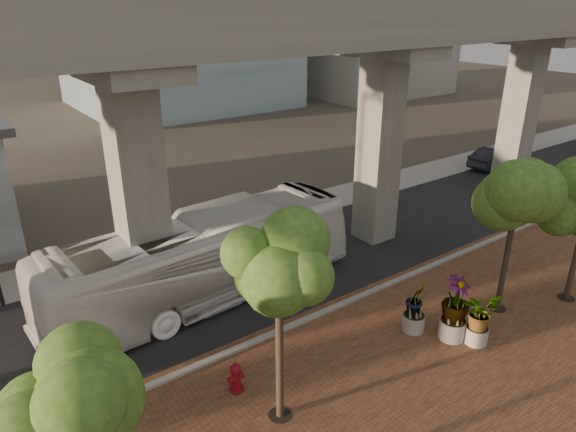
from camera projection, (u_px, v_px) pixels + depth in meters
ground at (305, 288)px, 21.94m from camera, size 160.00×160.00×0.00m
brick_plaza at (462, 394)px, 15.96m from camera, size 70.00×13.00×0.06m
asphalt_road at (278, 269)px, 23.42m from camera, size 90.00×8.00×0.04m
curb_strip at (336, 307)px, 20.41m from camera, size 70.00×0.25×0.16m
far_sidewalk at (220, 229)px, 27.52m from camera, size 90.00×3.00×0.06m
transit_viaduct at (277, 110)px, 20.60m from camera, size 72.00×5.60×12.40m
transit_bus at (204, 260)px, 20.42m from camera, size 13.26×3.90×3.65m
parked_car at (495, 158)px, 37.36m from camera, size 4.57×1.61×1.50m
fire_hydrant at (236, 377)px, 15.91m from camera, size 0.52×0.47×1.04m
planter_front at (480, 314)px, 17.90m from camera, size 1.79×1.79×1.97m
planter_right at (456, 302)px, 18.04m from camera, size 2.29×2.29×2.45m
planter_left at (416, 301)px, 18.58m from camera, size 1.84×1.84×2.02m
street_tree_far_west at (69, 405)px, 9.55m from camera, size 3.27×3.27×5.84m
street_tree_near_west at (279, 275)px, 13.30m from camera, size 3.10×3.10×6.17m
street_tree_near_east at (518, 194)px, 18.50m from camera, size 3.44×3.44×6.45m
streetlamp_east at (392, 115)px, 29.61m from camera, size 0.45×1.31×9.01m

